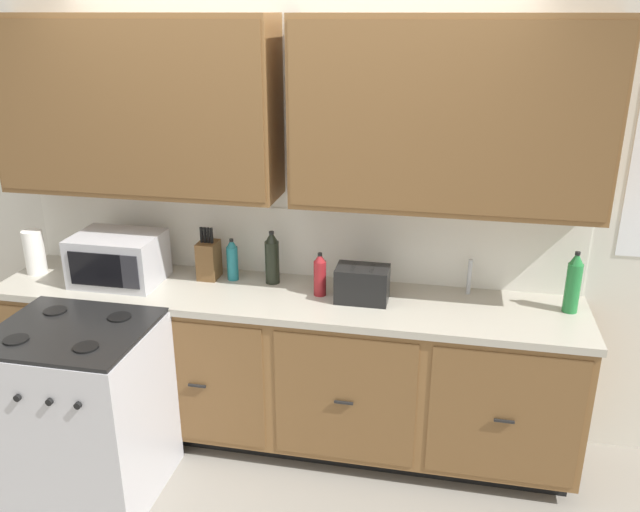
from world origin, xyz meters
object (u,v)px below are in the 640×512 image
(microwave, at_px, (118,258))
(bottle_teal, at_px, (232,260))
(knife_block, at_px, (209,259))
(bottle_green, at_px, (573,283))
(bottle_dark, at_px, (272,258))
(bottle_red, at_px, (320,275))
(toaster, at_px, (362,284))
(stove_range, at_px, (82,411))
(paper_towel_roll, at_px, (34,252))

(microwave, height_order, bottle_teal, microwave)
(knife_block, bearing_deg, bottle_green, -1.55)
(bottle_green, height_order, bottle_dark, bottle_green)
(bottle_red, bearing_deg, knife_block, 170.85)
(toaster, bearing_deg, stove_range, -154.75)
(bottle_green, relative_size, bottle_dark, 1.07)
(knife_block, bearing_deg, toaster, -8.41)
(bottle_teal, xyz_separation_m, bottle_dark, (0.24, 0.00, 0.03))
(bottle_red, bearing_deg, paper_towel_roll, -179.30)
(stove_range, xyz_separation_m, bottle_dark, (0.81, 0.78, 0.61))
(toaster, bearing_deg, bottle_green, 4.34)
(microwave, relative_size, toaster, 1.71)
(microwave, bearing_deg, stove_range, -85.20)
(microwave, distance_m, bottle_green, 2.47)
(toaster, height_order, bottle_teal, bottle_teal)
(knife_block, distance_m, bottle_dark, 0.38)
(paper_towel_roll, relative_size, bottle_green, 0.79)
(microwave, xyz_separation_m, paper_towel_roll, (-0.55, 0.02, -0.01))
(bottle_teal, xyz_separation_m, bottle_green, (1.84, -0.06, 0.04))
(stove_range, xyz_separation_m, bottle_red, (1.11, 0.66, 0.58))
(knife_block, height_order, paper_towel_roll, knife_block)
(knife_block, bearing_deg, stove_range, -119.26)
(knife_block, bearing_deg, bottle_red, -9.15)
(paper_towel_roll, bearing_deg, bottle_red, 0.70)
(toaster, height_order, knife_block, knife_block)
(microwave, xyz_separation_m, bottle_teal, (0.62, 0.16, -0.02))
(bottle_teal, height_order, bottle_dark, bottle_dark)
(bottle_teal, bearing_deg, bottle_green, -1.79)
(bottle_teal, height_order, bottle_red, bottle_teal)
(stove_range, bearing_deg, paper_towel_roll, 133.24)
(stove_range, distance_m, bottle_teal, 1.13)
(toaster, relative_size, paper_towel_roll, 1.08)
(stove_range, xyz_separation_m, knife_block, (0.43, 0.77, 0.58))
(microwave, distance_m, knife_block, 0.51)
(knife_block, relative_size, bottle_green, 0.94)
(bottle_teal, bearing_deg, toaster, -10.21)
(toaster, relative_size, bottle_green, 0.85)
(microwave, distance_m, bottle_red, 1.16)
(microwave, xyz_separation_m, bottle_red, (1.16, 0.04, -0.02))
(stove_range, bearing_deg, knife_block, 60.74)
(bottle_red, bearing_deg, bottle_green, 2.43)
(bottle_red, height_order, bottle_green, bottle_green)
(bottle_red, relative_size, bottle_green, 0.74)
(microwave, xyz_separation_m, toaster, (1.40, 0.02, -0.04))
(toaster, distance_m, knife_block, 0.92)
(stove_range, relative_size, bottle_dark, 3.09)
(paper_towel_roll, bearing_deg, bottle_dark, 5.53)
(stove_range, distance_m, microwave, 0.86)
(microwave, xyz_separation_m, bottle_dark, (0.86, 0.16, 0.01))
(microwave, xyz_separation_m, knife_block, (0.48, 0.15, -0.02))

